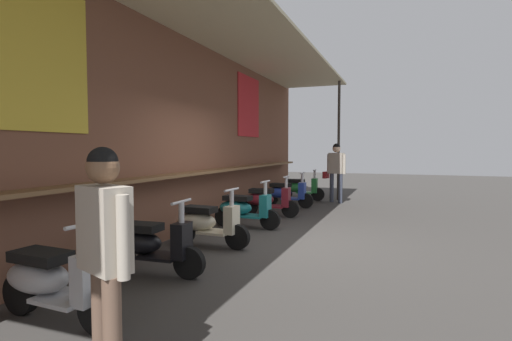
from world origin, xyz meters
TOP-DOWN VIEW (x-y plane):
  - ground_plane at (0.00, 0.00)m, footprint 38.96×38.96m
  - market_stall_facade at (-0.00, 1.89)m, footprint 13.92×2.29m
  - scooter_silver at (-3.77, 1.08)m, footprint 0.48×1.40m
  - scooter_black at (-2.31, 1.08)m, footprint 0.47×1.40m
  - scooter_cream at (-0.77, 1.08)m, footprint 0.46×1.40m
  - scooter_teal at (0.82, 1.08)m, footprint 0.46×1.40m
  - scooter_maroon at (2.25, 1.08)m, footprint 0.47×1.40m
  - scooter_blue at (3.79, 1.08)m, footprint 0.46×1.40m
  - scooter_green at (5.33, 1.08)m, footprint 0.48×1.40m
  - shopper_with_handbag at (5.22, -0.06)m, footprint 0.37×0.69m
  - shopper_browsing at (-4.38, -0.10)m, footprint 0.33×0.52m

SIDE VIEW (x-z plane):
  - ground_plane at x=0.00m, z-range 0.00..0.00m
  - scooter_silver at x=-3.77m, z-range -0.10..0.87m
  - scooter_black at x=-2.31m, z-range -0.10..0.87m
  - scooter_cream at x=-0.77m, z-range -0.10..0.87m
  - scooter_teal at x=0.82m, z-range -0.10..0.87m
  - scooter_maroon at x=2.25m, z-range -0.10..0.87m
  - scooter_blue at x=3.79m, z-range -0.10..0.87m
  - scooter_green at x=5.33m, z-range -0.10..0.87m
  - shopper_browsing at x=-4.38m, z-range 0.18..1.79m
  - shopper_with_handbag at x=5.22m, z-range 0.20..1.95m
  - market_stall_facade at x=0.00m, z-range 0.19..4.01m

